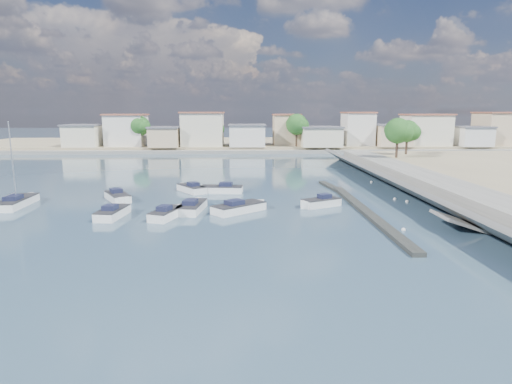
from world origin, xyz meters
TOP-DOWN VIEW (x-y plane):
  - ground at (0.00, 40.00)m, footprint 400.00×400.00m
  - seawall_walkway at (18.50, 13.00)m, footprint 5.00×90.00m
  - breakwater at (6.90, 12.69)m, footprint 2.00×31.02m
  - far_shore_land at (0.00, 92.00)m, footprint 160.00×40.00m
  - far_shore_quay at (0.00, 71.00)m, footprint 160.00×2.50m
  - far_town at (10.71, 76.92)m, footprint 113.01×12.80m
  - shore_trees at (8.34, 68.11)m, footprint 74.56×38.32m
  - motorboat_a at (-10.04, 11.55)m, footprint 2.71×5.90m
  - motorboat_b at (-17.20, 9.29)m, footprint 2.37×5.15m
  - motorboat_c at (-7.86, 21.26)m, footprint 5.73×2.44m
  - motorboat_d at (2.97, 13.04)m, footprint 4.49×3.38m
  - motorboat_e at (-12.02, 8.79)m, footprint 2.97×4.85m
  - motorboat_f at (-11.50, 21.96)m, footprint 4.11×4.78m
  - motorboat_g at (-18.88, 16.64)m, footprint 4.01×5.10m
  - motorboat_h at (-5.18, 11.05)m, footprint 5.59×5.16m
  - sailboat at (-28.74, 14.47)m, footprint 2.43×7.03m
  - mooring_buoys at (7.92, 14.21)m, footprint 19.37×27.92m

SIDE VIEW (x-z plane):
  - ground at x=0.00m, z-range 0.00..0.00m
  - mooring_buoys at x=7.92m, z-range -0.13..0.23m
  - breakwater at x=6.90m, z-range 0.00..0.35m
  - motorboat_d at x=2.97m, z-range -0.36..1.12m
  - motorboat_b at x=-17.20m, z-range -0.36..1.12m
  - motorboat_f at x=-11.50m, z-range -0.36..1.12m
  - motorboat_e at x=-12.02m, z-range -0.36..1.12m
  - motorboat_h at x=-5.18m, z-range -0.36..1.12m
  - motorboat_a at x=-10.04m, z-range -0.36..1.12m
  - motorboat_c at x=-7.86m, z-range -0.36..1.12m
  - motorboat_g at x=-18.88m, z-range -0.36..1.12m
  - far_shore_quay at x=0.00m, z-range 0.00..0.80m
  - sailboat at x=-28.74m, z-range -4.09..4.91m
  - far_shore_land at x=0.00m, z-range 0.00..1.40m
  - seawall_walkway at x=18.50m, z-range 0.00..1.80m
  - far_town at x=10.71m, z-range 0.76..9.11m
  - shore_trees at x=8.34m, z-range 2.26..10.18m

